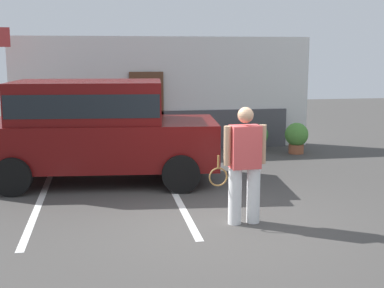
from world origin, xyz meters
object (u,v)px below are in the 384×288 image
(potted_plant_secondary, at_px, (297,136))
(potted_plant_by_porch, at_px, (258,137))
(parked_suv, at_px, (96,126))
(tennis_player_man, at_px, (244,164))

(potted_plant_secondary, bearing_deg, potted_plant_by_porch, 154.26)
(parked_suv, height_order, tennis_player_man, parked_suv)
(tennis_player_man, relative_size, potted_plant_secondary, 2.25)
(potted_plant_by_porch, relative_size, potted_plant_secondary, 0.89)
(potted_plant_secondary, bearing_deg, tennis_player_man, -118.74)
(tennis_player_man, xyz_separation_m, potted_plant_secondary, (2.86, 5.21, -0.49))
(tennis_player_man, distance_m, potted_plant_by_porch, 6.00)
(parked_suv, distance_m, tennis_player_man, 3.79)
(parked_suv, xyz_separation_m, potted_plant_secondary, (5.10, 2.17, -0.70))
(parked_suv, relative_size, tennis_player_man, 2.64)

